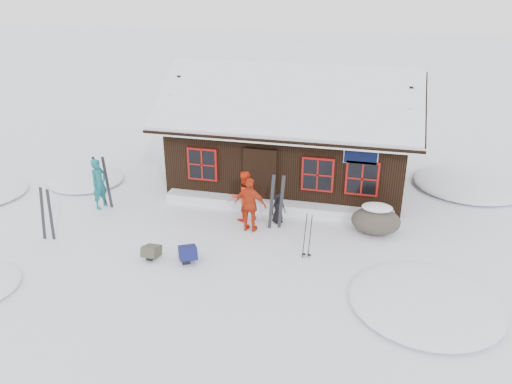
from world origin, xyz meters
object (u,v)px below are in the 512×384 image
(skier_crouched, at_px, (278,208))
(backpack_blue, at_px, (188,255))
(backpack_olive, at_px, (152,253))
(skier_teal, at_px, (99,184))
(boulder, at_px, (376,220))
(skier_orange_left, at_px, (244,196))
(ski_pair_left, at_px, (47,215))
(ski_poles, at_px, (307,237))
(skier_orange_right, at_px, (250,205))

(skier_crouched, xyz_separation_m, backpack_blue, (-1.92, -2.89, -0.32))
(backpack_blue, xyz_separation_m, backpack_olive, (-1.03, -0.10, -0.02))
(skier_teal, xyz_separation_m, boulder, (9.00, 0.33, -0.42))
(skier_orange_left, xyz_separation_m, ski_pair_left, (-5.24, -2.63, -0.02))
(skier_orange_left, bearing_deg, boulder, 143.27)
(skier_teal, relative_size, backpack_olive, 3.20)
(skier_teal, height_order, backpack_blue, skier_teal)
(backpack_olive, bearing_deg, skier_teal, 139.00)
(skier_orange_left, xyz_separation_m, backpack_blue, (-0.84, -2.80, -0.66))
(skier_teal, bearing_deg, boulder, -74.66)
(backpack_blue, height_order, backpack_olive, backpack_blue)
(ski_poles, xyz_separation_m, backpack_olive, (-4.16, -1.07, -0.50))
(skier_teal, xyz_separation_m, backpack_olive, (3.04, -2.65, -0.71))
(ski_poles, bearing_deg, ski_pair_left, -173.93)
(boulder, bearing_deg, skier_orange_left, -178.80)
(boulder, bearing_deg, skier_teal, -177.87)
(skier_crouched, height_order, backpack_blue, skier_crouched)
(skier_crouched, height_order, backpack_olive, skier_crouched)
(skier_orange_right, height_order, boulder, skier_orange_right)
(backpack_blue, bearing_deg, skier_teal, 119.86)
(boulder, xyz_separation_m, backpack_olive, (-5.96, -2.99, -0.29))
(backpack_blue, bearing_deg, ski_poles, -10.93)
(ski_pair_left, bearing_deg, backpack_olive, -0.44)
(skier_orange_right, distance_m, ski_pair_left, 5.95)
(boulder, bearing_deg, backpack_olive, -153.39)
(skier_orange_left, distance_m, boulder, 4.11)
(skier_teal, xyz_separation_m, skier_crouched, (6.00, 0.34, -0.37))
(skier_teal, xyz_separation_m, skier_orange_right, (5.29, -0.43, 0.00))
(boulder, distance_m, backpack_blue, 5.72)
(skier_crouched, height_order, ski_poles, ski_poles)
(skier_orange_right, relative_size, skier_crouched, 1.77)
(ski_poles, relative_size, backpack_blue, 2.20)
(ski_pair_left, relative_size, ski_poles, 1.24)
(ski_poles, bearing_deg, backpack_olive, -165.59)
(boulder, bearing_deg, skier_crouched, 179.89)
(skier_orange_left, relative_size, skier_orange_right, 0.96)
(skier_orange_left, bearing_deg, ski_pair_left, -11.28)
(backpack_olive, bearing_deg, skier_crouched, 45.44)
(skier_orange_left, height_order, backpack_blue, skier_orange_left)
(skier_orange_left, bearing_deg, skier_crouched, 146.90)
(ski_poles, height_order, backpack_olive, ski_poles)
(skier_orange_left, relative_size, ski_poles, 1.20)
(skier_orange_left, distance_m, skier_crouched, 1.14)
(ski_pair_left, bearing_deg, skier_orange_right, 23.31)
(skier_orange_left, relative_size, ski_pair_left, 0.97)
(skier_orange_right, xyz_separation_m, backpack_olive, (-2.25, -2.23, -0.72))
(ski_pair_left, bearing_deg, skier_teal, 86.21)
(skier_orange_right, distance_m, backpack_blue, 2.54)
(ski_pair_left, height_order, backpack_blue, ski_pair_left)
(skier_teal, bearing_deg, backpack_blue, -108.83)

